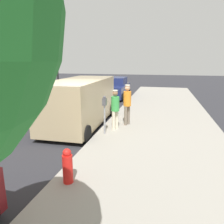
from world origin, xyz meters
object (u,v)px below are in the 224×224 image
parking_meter_far (128,90)px  parked_sedan_ahead (115,88)px  parked_van (81,101)px  parking_meter_near (104,108)px  fire_hydrant (68,166)px  traffic_light_corner (48,55)px  pedestrian_in_orange (127,102)px  pedestrian_in_green (115,107)px

parking_meter_far → parked_sedan_ahead: size_ratio=0.34×
parked_van → parked_sedan_ahead: 8.21m
parking_meter_near → fire_hydrant: parking_meter_near is taller
parking_meter_near → parking_meter_far: same height
parking_meter_near → parked_van: (-1.50, 1.27, -0.03)m
parked_sedan_ahead → traffic_light_corner: size_ratio=0.85×
pedestrian_in_orange → traffic_light_corner: (-8.90, 9.01, 2.32)m
pedestrian_in_orange → fire_hydrant: bearing=-96.2°
parked_sedan_ahead → pedestrian_in_green: bearing=-77.3°
parked_sedan_ahead → traffic_light_corner: traffic_light_corner is taller
parking_meter_far → parked_van: parked_van is taller
traffic_light_corner → parked_sedan_ahead: bearing=-8.6°
pedestrian_in_orange → fire_hydrant: 5.10m
parked_van → fire_hydrant: 5.15m
pedestrian_in_orange → pedestrian_in_green: bearing=-114.8°
pedestrian_in_green → traffic_light_corner: (-8.54, 9.81, 2.41)m
pedestrian_in_green → fire_hydrant: pedestrian_in_green is taller
parking_meter_near → parking_meter_far: 5.43m
parking_meter_far → pedestrian_in_green: size_ratio=0.91×
pedestrian_in_green → fire_hydrant: size_ratio=1.94×
parking_meter_near → parked_sedan_ahead: size_ratio=0.34×
parking_meter_near → parking_meter_far: (0.00, 5.43, 0.00)m
pedestrian_in_orange → parked_sedan_ahead: pedestrian_in_orange is taller
parked_van → parked_sedan_ahead: (-0.21, 8.20, -0.41)m
parking_meter_near → fire_hydrant: bearing=-88.4°
parking_meter_near → parked_sedan_ahead: 9.62m
pedestrian_in_orange → parking_meter_far: bearing=99.2°
parked_van → fire_hydrant: bearing=-71.8°
pedestrian_in_green → fire_hydrant: bearing=-92.4°
parking_meter_near → pedestrian_in_orange: 1.58m
traffic_light_corner → fire_hydrant: 16.60m
pedestrian_in_green → fire_hydrant: (-0.18, -4.23, -0.54)m
pedestrian_in_green → parked_sedan_ahead: (-1.99, 8.82, -0.35)m
pedestrian_in_orange → traffic_light_corner: size_ratio=0.35×
pedestrian_in_orange → parked_van: parked_van is taller
traffic_light_corner → fire_hydrant: traffic_light_corner is taller
pedestrian_in_green → parked_sedan_ahead: 9.05m
parking_meter_far → traffic_light_corner: traffic_light_corner is taller
parking_meter_near → pedestrian_in_green: bearing=66.4°
pedestrian_in_green → parked_sedan_ahead: bearing=102.7°
parking_meter_far → fire_hydrant: size_ratio=1.77×
parking_meter_far → fire_hydrant: bearing=-89.4°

